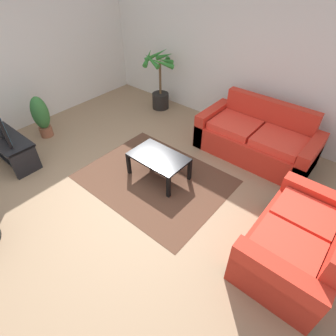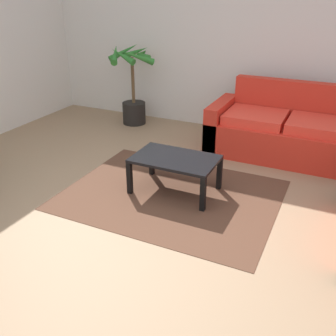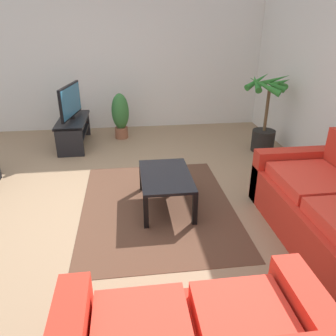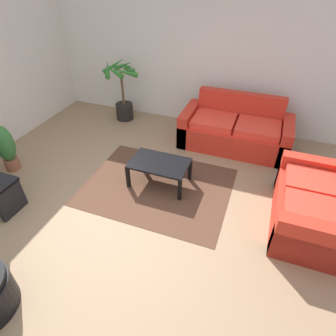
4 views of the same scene
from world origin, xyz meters
name	(u,v)px [view 2 (image 2 of 4)]	position (x,y,z in m)	size (l,w,h in m)	color
ground_plane	(130,225)	(0.00, 0.00, 0.00)	(6.60, 6.60, 0.00)	#937556
wall_back	(233,37)	(0.00, 3.00, 1.35)	(6.00, 0.06, 2.70)	silver
couch_main	(286,133)	(0.99, 2.28, 0.30)	(1.92, 0.90, 0.90)	red
coffee_table	(175,162)	(0.11, 0.78, 0.34)	(0.87, 0.55, 0.39)	black
area_rug	(171,194)	(0.11, 0.68, 0.00)	(2.20, 1.70, 0.01)	#513323
potted_palm	(133,90)	(-1.42, 2.54, 0.55)	(0.80, 0.78, 1.22)	black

